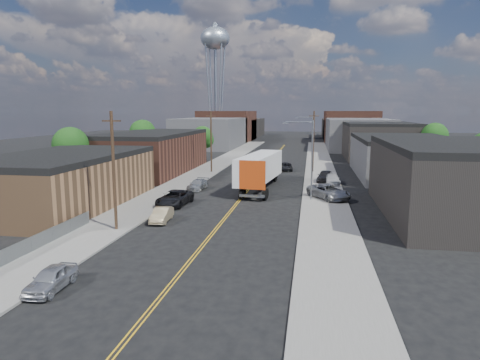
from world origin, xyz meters
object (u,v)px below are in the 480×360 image
(semi_truck, at_px, (261,168))
(car_left_a, at_px, (51,279))
(car_right_lot_b, at_px, (332,179))
(car_left_c, at_px, (175,198))
(car_ahead_truck, at_px, (286,167))
(water_tower, at_px, (215,43))
(car_left_b, at_px, (162,215))
(car_left_d, at_px, (198,185))
(car_right_lot_a, at_px, (329,192))
(car_right_lot_c, at_px, (325,176))

(semi_truck, height_order, car_left_a, semi_truck)
(car_left_a, distance_m, car_right_lot_b, 41.72)
(car_left_c, distance_m, car_ahead_truck, 30.84)
(car_left_c, relative_size, car_right_lot_b, 1.28)
(water_tower, bearing_deg, car_left_a, -82.07)
(car_left_b, bearing_deg, car_left_c, 93.75)
(water_tower, distance_m, car_left_d, 87.14)
(car_right_lot_a, bearing_deg, car_left_b, -173.61)
(car_left_a, relative_size, car_right_lot_c, 0.85)
(car_right_lot_a, bearing_deg, car_left_c, 166.69)
(car_left_d, bearing_deg, semi_truck, 22.10)
(car_left_b, height_order, car_right_lot_c, car_right_lot_c)
(car_right_lot_c, xyz_separation_m, car_ahead_truck, (-6.22, 11.39, -0.28))
(car_left_a, relative_size, car_right_lot_b, 0.88)
(semi_truck, bearing_deg, car_left_d, -155.11)
(car_left_a, relative_size, car_left_b, 1.00)
(car_right_lot_a, bearing_deg, car_right_lot_c, 58.02)
(car_right_lot_a, relative_size, car_ahead_truck, 1.25)
(water_tower, xyz_separation_m, semi_truck, (23.50, -77.76, -28.03))
(car_left_c, bearing_deg, car_right_lot_b, 46.79)
(car_left_a, relative_size, car_right_lot_a, 0.67)
(car_left_b, height_order, car_left_d, car_left_d)
(car_right_lot_a, bearing_deg, car_left_a, -152.76)
(semi_truck, relative_size, car_left_c, 3.12)
(semi_truck, bearing_deg, car_left_c, -116.23)
(water_tower, xyz_separation_m, car_left_a, (15.60, -112.00, -29.98))
(water_tower, height_order, car_left_c, water_tower)
(car_left_c, distance_m, car_left_d, 9.50)
(car_left_a, xyz_separation_m, car_right_lot_b, (17.21, 38.00, 0.13))
(car_left_a, distance_m, car_right_lot_c, 43.15)
(car_left_a, xyz_separation_m, car_left_b, (0.96, 15.49, -0.02))
(car_right_lot_b, bearing_deg, car_left_b, -129.98)
(semi_truck, distance_m, car_left_a, 35.19)
(semi_truck, xyz_separation_m, car_right_lot_c, (8.40, 5.72, -1.68))
(semi_truck, bearing_deg, car_left_b, -103.28)
(car_right_lot_a, distance_m, car_right_lot_b, 10.22)
(car_ahead_truck, bearing_deg, water_tower, 107.52)
(car_right_lot_a, xyz_separation_m, car_right_lot_c, (-0.06, 12.13, -0.03))
(water_tower, relative_size, car_left_b, 9.43)
(water_tower, height_order, car_right_lot_a, water_tower)
(car_left_b, xyz_separation_m, car_left_d, (-0.96, 16.21, 0.00))
(semi_truck, distance_m, car_right_lot_a, 10.75)
(car_left_b, bearing_deg, water_tower, 95.34)
(car_left_d, bearing_deg, car_left_a, -85.76)
(car_right_lot_a, xyz_separation_m, car_ahead_truck, (-6.28, 23.52, -0.31))
(car_left_a, height_order, car_left_c, car_left_c)
(car_right_lot_c, bearing_deg, car_left_c, -122.27)
(car_right_lot_b, xyz_separation_m, car_right_lot_c, (-0.91, 1.95, 0.14))
(car_right_lot_c, height_order, car_ahead_truck, car_right_lot_c)
(car_left_c, xyz_separation_m, car_right_lot_c, (16.30, 17.76, 0.14))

